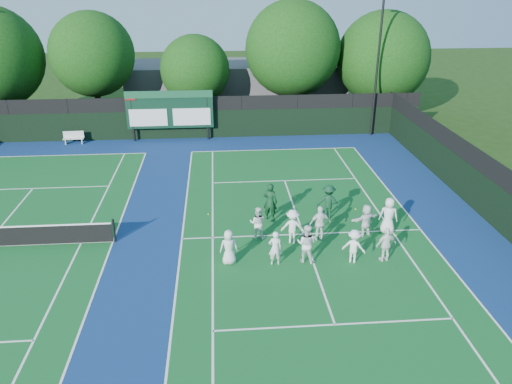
{
  "coord_description": "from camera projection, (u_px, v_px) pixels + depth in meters",
  "views": [
    {
      "loc": [
        -3.75,
        -18.75,
        10.88
      ],
      "look_at": [
        -2.0,
        3.0,
        1.3
      ],
      "focal_mm": 35.0,
      "sensor_mm": 36.0,
      "label": 1
    }
  ],
  "objects": [
    {
      "name": "tree_b",
      "position": [
        95.0,
        56.0,
        36.57
      ],
      "size": [
        6.15,
        6.15,
        8.54
      ],
      "color": "black",
      "rests_on": "ground"
    },
    {
      "name": "tree_e",
      "position": [
        385.0,
        60.0,
        38.39
      ],
      "size": [
        7.07,
        7.07,
        8.48
      ],
      "color": "black",
      "rests_on": "ground"
    },
    {
      "name": "coach_left",
      "position": [
        270.0,
        202.0,
        23.67
      ],
      "size": [
        0.8,
        0.68,
        1.88
      ],
      "primitive_type": "imported",
      "rotation": [
        0.0,
        0.0,
        2.75
      ],
      "color": "#0D3219",
      "rests_on": "ground"
    },
    {
      "name": "clubhouse",
      "position": [
        236.0,
        86.0,
        42.71
      ],
      "size": [
        18.0,
        6.0,
        4.0
      ],
      "primitive_type": "cube",
      "color": "#525156",
      "rests_on": "ground"
    },
    {
      "name": "player_back_0",
      "position": [
        258.0,
        223.0,
        22.09
      ],
      "size": [
        0.85,
        0.73,
        1.5
      ],
      "primitive_type": "imported",
      "rotation": [
        0.0,
        0.0,
        2.9
      ],
      "color": "white",
      "rests_on": "ground"
    },
    {
      "name": "tree_c",
      "position": [
        197.0,
        71.0,
        37.6
      ],
      "size": [
        5.2,
        5.2,
        6.84
      ],
      "color": "black",
      "rests_on": "ground"
    },
    {
      "name": "court_apron",
      "position": [
        170.0,
        239.0,
        22.23
      ],
      "size": [
        34.0,
        32.0,
        0.01
      ],
      "primitive_type": "cube",
      "color": "navy",
      "rests_on": "ground"
    },
    {
      "name": "tennis_ball_1",
      "position": [
        356.0,
        209.0,
        25.01
      ],
      "size": [
        0.07,
        0.07,
        0.07
      ],
      "primitive_type": "sphere",
      "color": "yellow",
      "rests_on": "ground"
    },
    {
      "name": "divider_fence_right",
      "position": [
        499.0,
        201.0,
        22.79
      ],
      "size": [
        0.08,
        32.0,
        3.0
      ],
      "color": "black",
      "rests_on": "ground"
    },
    {
      "name": "bench",
      "position": [
        74.0,
        137.0,
        34.58
      ],
      "size": [
        1.4,
        0.44,
        0.88
      ],
      "color": "silver",
      "rests_on": "ground"
    },
    {
      "name": "tennis_ball_2",
      "position": [
        397.0,
        236.0,
        22.5
      ],
      "size": [
        0.07,
        0.07,
        0.07
      ],
      "primitive_type": "sphere",
      "color": "yellow",
      "rests_on": "ground"
    },
    {
      "name": "player_back_2",
      "position": [
        320.0,
        223.0,
        21.92
      ],
      "size": [
        0.99,
        0.52,
        1.62
      ],
      "primitive_type": "imported",
      "rotation": [
        0.0,
        0.0,
        3.27
      ],
      "color": "white",
      "rests_on": "ground"
    },
    {
      "name": "tennis_ball_3",
      "position": [
        208.0,
        214.0,
        24.49
      ],
      "size": [
        0.07,
        0.07,
        0.07
      ],
      "primitive_type": "sphere",
      "color": "yellow",
      "rests_on": "ground"
    },
    {
      "name": "player_back_3",
      "position": [
        366.0,
        220.0,
        22.32
      ],
      "size": [
        1.45,
        0.94,
        1.5
      ],
      "primitive_type": "imported",
      "rotation": [
        0.0,
        0.0,
        3.54
      ],
      "color": "white",
      "rests_on": "ground"
    },
    {
      "name": "tree_d",
      "position": [
        294.0,
        51.0,
        37.57
      ],
      "size": [
        7.14,
        7.14,
        9.27
      ],
      "color": "black",
      "rests_on": "ground"
    },
    {
      "name": "ground",
      "position": [
        307.0,
        245.0,
        21.76
      ],
      "size": [
        120.0,
        120.0,
        0.0
      ],
      "primitive_type": "plane",
      "color": "#1A360E",
      "rests_on": "ground"
    },
    {
      "name": "tennis_ball_4",
      "position": [
        284.0,
        229.0,
        23.08
      ],
      "size": [
        0.07,
        0.07,
        0.07
      ],
      "primitive_type": "sphere",
      "color": "yellow",
      "rests_on": "ground"
    },
    {
      "name": "player_front_4",
      "position": [
        386.0,
        245.0,
        20.3
      ],
      "size": [
        0.94,
        0.54,
        1.51
      ],
      "primitive_type": "imported",
      "rotation": [
        0.0,
        0.0,
        3.35
      ],
      "color": "white",
      "rests_on": "ground"
    },
    {
      "name": "player_back_4",
      "position": [
        389.0,
        216.0,
        22.49
      ],
      "size": [
        0.97,
        0.79,
        1.72
      ],
      "primitive_type": "imported",
      "rotation": [
        0.0,
        0.0,
        2.81
      ],
      "color": "white",
      "rests_on": "ground"
    },
    {
      "name": "back_fence",
      "position": [
        185.0,
        120.0,
        35.37
      ],
      "size": [
        34.0,
        0.08,
        3.0
      ],
      "color": "black",
      "rests_on": "ground"
    },
    {
      "name": "player_front_3",
      "position": [
        354.0,
        246.0,
        20.22
      ],
      "size": [
        1.08,
        0.89,
        1.46
      ],
      "primitive_type": "imported",
      "rotation": [
        0.0,
        0.0,
        2.71
      ],
      "color": "white",
      "rests_on": "ground"
    },
    {
      "name": "scoreboard",
      "position": [
        170.0,
        110.0,
        34.59
      ],
      "size": [
        6.0,
        0.21,
        3.55
      ],
      "color": "black",
      "rests_on": "ground"
    },
    {
      "name": "player_front_1",
      "position": [
        275.0,
        248.0,
        20.06
      ],
      "size": [
        0.55,
        0.36,
        1.5
      ],
      "primitive_type": "imported",
      "rotation": [
        0.0,
        0.0,
        3.15
      ],
      "color": "white",
      "rests_on": "ground"
    },
    {
      "name": "coach_right",
      "position": [
        328.0,
        202.0,
        23.89
      ],
      "size": [
        1.19,
        0.81,
        1.71
      ],
      "primitive_type": "imported",
      "rotation": [
        0.0,
        0.0,
        2.98
      ],
      "color": "#0E351F",
      "rests_on": "ground"
    },
    {
      "name": "near_court",
      "position": [
        303.0,
        234.0,
        22.67
      ],
      "size": [
        11.05,
        23.85,
        0.01
      ],
      "color": "#125923",
      "rests_on": "ground"
    },
    {
      "name": "light_pole_right",
      "position": [
        379.0,
        46.0,
        34.1
      ],
      "size": [
        1.2,
        0.3,
        10.12
      ],
      "color": "black",
      "rests_on": "ground"
    },
    {
      "name": "player_back_1",
      "position": [
        293.0,
        226.0,
        21.7
      ],
      "size": [
        1.11,
        0.77,
        1.57
      ],
      "primitive_type": "imported",
      "rotation": [
        0.0,
        0.0,
        2.94
      ],
      "color": "white",
      "rests_on": "ground"
    },
    {
      "name": "player_front_2",
      "position": [
        306.0,
        244.0,
        20.23
      ],
      "size": [
        0.99,
        0.9,
        1.65
      ],
      "primitive_type": "imported",
      "rotation": [
        0.0,
        0.0,
        2.72
      ],
      "color": "white",
      "rests_on": "ground"
    },
    {
      "name": "player_front_0",
      "position": [
        229.0,
        247.0,
        20.12
      ],
      "size": [
        0.77,
        0.54,
        1.5
      ],
      "primitive_type": "imported",
      "rotation": [
        0.0,
        0.0,
        3.23
      ],
      "color": "silver",
      "rests_on": "ground"
    }
  ]
}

